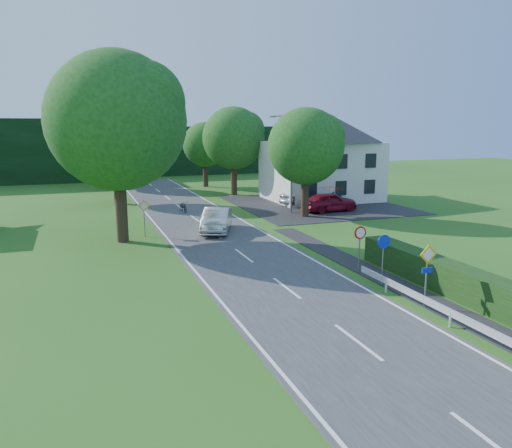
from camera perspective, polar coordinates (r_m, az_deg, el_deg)
name	(u,v)px	position (r m, az deg, el deg)	size (l,w,h in m)	color
road	(233,248)	(29.75, -2.63, -2.73)	(7.00, 80.00, 0.04)	#38383A
parking_pad	(316,205)	(46.05, 6.83, 2.20)	(14.00, 16.00, 0.04)	black
line_edge_left	(179,252)	(28.98, -8.79, -3.18)	(0.12, 80.00, 0.01)	white
line_edge_right	(283,243)	(30.84, 3.14, -2.18)	(0.12, 80.00, 0.01)	white
line_centre	(233,247)	(29.74, -2.63, -2.68)	(0.12, 80.00, 0.01)	white
tree_main	(118,148)	(31.70, -15.48, 8.35)	(9.40, 9.40, 11.64)	#154615
tree_left_far	(115,157)	(47.79, -15.79, 7.34)	(7.00, 7.00, 8.58)	#154615
tree_right_far	(234,151)	(52.03, -2.56, 8.31)	(7.40, 7.40, 9.09)	#154615
tree_left_back	(111,153)	(59.79, -16.20, 7.77)	(6.60, 6.60, 8.07)	#154615
tree_right_back	(205,155)	(59.48, -5.82, 7.89)	(6.20, 6.20, 7.56)	#154615
tree_right_mid	(306,163)	(39.56, 5.69, 6.97)	(7.00, 7.00, 8.58)	#154615
treeline_right	(192,150)	(75.50, -7.36, 8.34)	(30.00, 5.00, 7.00)	black
house_white	(321,154)	(49.15, 7.47, 7.89)	(10.60, 8.40, 8.60)	silver
streetlight	(290,159)	(41.18, 3.93, 7.41)	(2.03, 0.18, 8.00)	slate
sign_priority_right	(427,264)	(20.90, 19.00, -4.36)	(0.78, 0.09, 2.59)	slate
sign_roundabout	(383,250)	(23.25, 14.36, -2.86)	(0.64, 0.08, 2.37)	slate
sign_speed_limit	(360,238)	(24.84, 11.80, -1.62)	(0.64, 0.11, 2.37)	slate
sign_priority_left	(144,211)	(33.26, -12.68, 1.49)	(0.78, 0.09, 2.44)	slate
moving_car	(217,220)	(34.05, -4.52, 0.46)	(1.71, 4.90, 1.61)	#B6B6BB
motorcycle	(184,206)	(42.28, -8.28, 2.03)	(0.62, 1.79, 0.94)	black
parked_car_red	(329,202)	(42.41, 8.39, 2.51)	(1.90, 4.73, 1.61)	maroon
parked_car_silver_a	(302,196)	(45.86, 5.23, 3.15)	(1.56, 4.48, 1.48)	#B9B8BD
parked_car_grey	(332,201)	(44.32, 8.73, 2.65)	(1.77, 4.35, 1.26)	#535258
parked_car_silver_b	(333,196)	(46.76, 8.82, 3.13)	(2.21, 4.80, 1.33)	#9B9AA0
parasol	(330,198)	(42.61, 8.44, 2.94)	(2.38, 2.43, 2.18)	#C93C10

